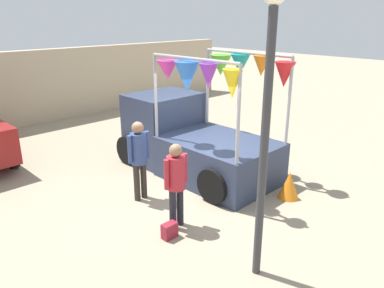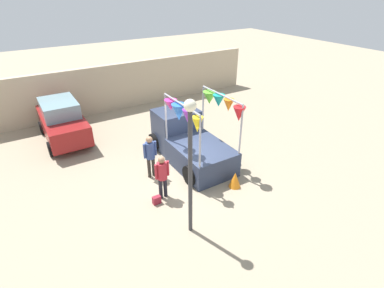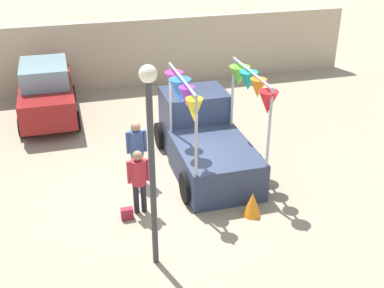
{
  "view_description": "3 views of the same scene",
  "coord_description": "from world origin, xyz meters",
  "views": [
    {
      "loc": [
        -5.36,
        -5.42,
        3.74
      ],
      "look_at": [
        -0.06,
        0.02,
        1.12
      ],
      "focal_mm": 35.0,
      "sensor_mm": 36.0,
      "label": 1
    },
    {
      "loc": [
        -4.8,
        -8.42,
        6.64
      ],
      "look_at": [
        0.48,
        0.12,
        1.15
      ],
      "focal_mm": 28.0,
      "sensor_mm": 36.0,
      "label": 2
    },
    {
      "loc": [
        -2.68,
        -10.29,
        6.58
      ],
      "look_at": [
        0.19,
        -0.1,
        1.25
      ],
      "focal_mm": 45.0,
      "sensor_mm": 36.0,
      "label": 3
    }
  ],
  "objects": [
    {
      "name": "street_lamp",
      "position": [
        -1.3,
        -2.67,
        2.7
      ],
      "size": [
        0.32,
        0.32,
        4.17
      ],
      "color": "#333338",
      "rests_on": "ground"
    },
    {
      "name": "person_vendor",
      "position": [
        -1.09,
        0.53,
        1.04
      ],
      "size": [
        0.53,
        0.34,
        1.72
      ],
      "color": "#2D2823",
      "rests_on": "ground"
    },
    {
      "name": "person_customer",
      "position": [
        -1.28,
        -0.83,
        0.98
      ],
      "size": [
        0.53,
        0.34,
        1.62
      ],
      "color": "black",
      "rests_on": "ground"
    },
    {
      "name": "ground_plane",
      "position": [
        0.0,
        0.0,
        0.0
      ],
      "size": [
        60.0,
        60.0,
        0.0
      ],
      "primitive_type": "plane",
      "color": "gray"
    },
    {
      "name": "folded_kite_bundle_tangerine",
      "position": [
        1.21,
        -1.67,
        0.3
      ],
      "size": [
        0.58,
        0.58,
        0.6
      ],
      "primitive_type": "cone",
      "rotation": [
        0.0,
        0.0,
        1.98
      ],
      "color": "orange",
      "rests_on": "ground"
    },
    {
      "name": "brick_boundary_wall",
      "position": [
        0.0,
        8.01,
        1.3
      ],
      "size": [
        18.0,
        0.36,
        2.6
      ],
      "primitive_type": "cube",
      "color": "tan",
      "rests_on": "ground"
    },
    {
      "name": "parked_car",
      "position": [
        -3.26,
        5.53,
        0.94
      ],
      "size": [
        1.88,
        4.0,
        1.88
      ],
      "color": "maroon",
      "rests_on": "ground"
    },
    {
      "name": "vendor_truck",
      "position": [
        0.85,
        1.04,
        0.9
      ],
      "size": [
        2.44,
        4.1,
        2.95
      ],
      "color": "#2D3851",
      "rests_on": "ground"
    },
    {
      "name": "handbag",
      "position": [
        -1.63,
        -1.03,
        0.14
      ],
      "size": [
        0.28,
        0.16,
        0.28
      ],
      "primitive_type": "cube",
      "color": "maroon",
      "rests_on": "ground"
    }
  ]
}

